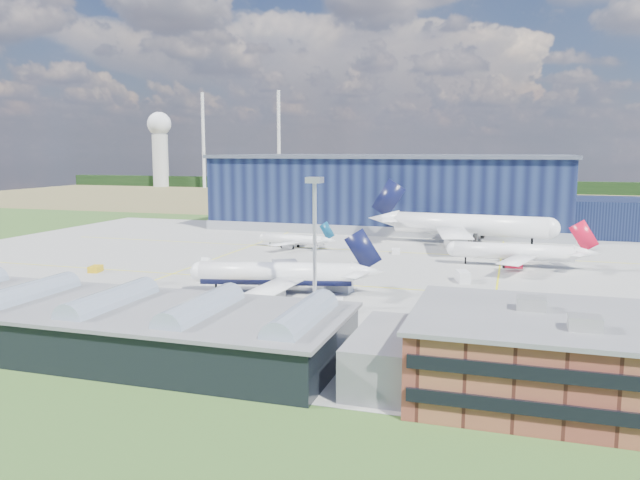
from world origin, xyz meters
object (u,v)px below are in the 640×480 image
at_px(airliner_regional, 293,234).
at_px(gse_cart_a, 396,251).
at_px(car_a, 409,345).
at_px(gse_van_c, 340,286).
at_px(gse_tug_b, 230,294).
at_px(car_b, 341,340).
at_px(airliner_navy, 276,262).
at_px(hangar, 401,195).
at_px(airstair, 209,271).
at_px(gse_van_a, 327,305).
at_px(light_mast_center, 315,221).
at_px(airliner_red, 513,243).
at_px(airliner_widebody, 470,214).
at_px(gse_van_b, 463,277).
at_px(ops_building, 627,363).
at_px(gse_tug_a, 96,269).

bearing_deg(airliner_regional, gse_cart_a, -174.63).
bearing_deg(car_a, gse_van_c, 45.25).
bearing_deg(gse_tug_b, car_b, -24.33).
bearing_deg(gse_cart_a, airliner_navy, -114.55).
bearing_deg(hangar, airstair, -102.35).
distance_m(airliner_regional, gse_van_a, 71.63).
height_order(gse_tug_b, airstair, airstair).
height_order(hangar, gse_van_c, hangar).
bearing_deg(hangar, light_mast_center, -86.70).
distance_m(airliner_red, gse_van_c, 49.80).
xyz_separation_m(airliner_regional, gse_tug_b, (9.22, -60.74, -3.27)).
bearing_deg(hangar, gse_van_c, -85.98).
bearing_deg(light_mast_center, car_a, -42.66).
xyz_separation_m(airliner_widebody, car_a, (-0.81, -103.00, -8.51)).
bearing_deg(hangar, car_b, -83.25).
bearing_deg(gse_van_b, hangar, 90.88).
height_order(airliner_regional, airstair, airliner_regional).
bearing_deg(gse_van_c, airliner_red, -29.97).
distance_m(airliner_red, car_a, 71.41).
distance_m(hangar, gse_cart_a, 64.13).
bearing_deg(airstair, hangar, 78.55).
height_order(light_mast_center, gse_tug_b, light_mast_center).
height_order(ops_building, gse_tug_a, ops_building).
xyz_separation_m(gse_tug_a, airstair, (27.47, 2.23, 0.71)).
relative_size(gse_tug_b, gse_van_a, 0.55).
distance_m(light_mast_center, airliner_regional, 69.98).
height_order(light_mast_center, airliner_regional, light_mast_center).
height_order(ops_building, car_b, ops_building).
xyz_separation_m(light_mast_center, car_a, (19.53, -18.00, -14.76)).
bearing_deg(gse_van_a, airstair, 46.30).
height_order(gse_tug_a, gse_cart_a, gse_tug_a).
xyz_separation_m(airliner_navy, airliner_red, (43.62, 42.81, -0.50)).
distance_m(airliner_navy, gse_van_b, 40.28).
bearing_deg(gse_tug_a, airliner_widebody, 29.39).
relative_size(gse_van_a, gse_cart_a, 1.73).
bearing_deg(light_mast_center, car_b, -61.65).
relative_size(gse_tug_b, car_b, 0.93).
height_order(hangar, airliner_navy, hangar).
height_order(light_mast_center, airliner_widebody, light_mast_center).
distance_m(airliner_widebody, gse_van_c, 73.83).
bearing_deg(ops_building, airliner_regional, 127.55).
bearing_deg(airliner_widebody, car_b, -90.84).
distance_m(airliner_red, airliner_regional, 60.92).
bearing_deg(airliner_widebody, gse_van_b, -82.22).
relative_size(airliner_widebody, airstair, 12.34).
bearing_deg(airliner_widebody, gse_tug_a, -133.77).
bearing_deg(airliner_red, gse_van_a, 61.28).
relative_size(light_mast_center, airliner_widebody, 0.41).
relative_size(airliner_navy, gse_tug_a, 10.52).
distance_m(airliner_navy, airliner_red, 61.11).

